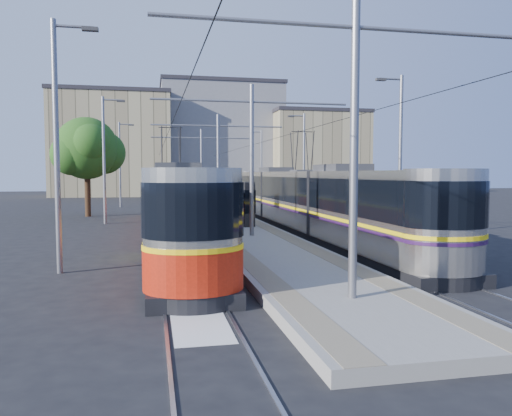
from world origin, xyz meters
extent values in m
plane|color=black|center=(0.00, 0.00, 0.00)|extent=(160.00, 160.00, 0.00)
cube|color=gray|center=(0.00, 17.00, 0.15)|extent=(4.00, 50.00, 0.30)
cube|color=gray|center=(-1.45, 17.00, 0.30)|extent=(0.70, 50.00, 0.01)
cube|color=gray|center=(1.45, 17.00, 0.30)|extent=(0.70, 50.00, 0.01)
cube|color=gray|center=(-4.32, 17.00, 0.01)|extent=(0.07, 70.00, 0.03)
cube|color=gray|center=(-2.88, 17.00, 0.01)|extent=(0.07, 70.00, 0.03)
cube|color=gray|center=(2.88, 17.00, 0.01)|extent=(0.07, 70.00, 0.03)
cube|color=gray|center=(4.32, 17.00, 0.01)|extent=(0.07, 70.00, 0.03)
cube|color=silver|center=(-3.60, -3.00, 0.01)|extent=(1.20, 5.00, 0.01)
cube|color=black|center=(-3.60, 10.78, 0.20)|extent=(2.30, 28.69, 0.40)
cube|color=#A5A297|center=(-3.60, 10.78, 1.85)|extent=(2.40, 27.09, 2.90)
cube|color=black|center=(-3.60, 10.78, 2.35)|extent=(2.43, 27.09, 1.30)
cube|color=yellow|center=(-3.60, 10.78, 1.45)|extent=(2.43, 27.09, 0.12)
cube|color=#B91E0A|center=(-3.60, 10.78, 0.95)|extent=(2.42, 27.09, 1.10)
cube|color=#2D2D30|center=(-3.60, 10.78, 3.45)|extent=(1.68, 3.00, 0.30)
cube|color=black|center=(3.60, 11.82, 0.20)|extent=(2.30, 29.31, 0.40)
cube|color=#A9A49B|center=(3.60, 11.82, 1.85)|extent=(2.40, 27.71, 2.90)
cube|color=black|center=(3.60, 11.82, 2.35)|extent=(2.43, 27.71, 1.30)
cube|color=yellow|center=(3.60, 11.82, 1.45)|extent=(2.43, 27.71, 0.12)
cube|color=#2F1240|center=(3.60, 11.82, 1.30)|extent=(2.43, 27.71, 0.10)
cube|color=#2D2D30|center=(3.60, 11.82, 3.45)|extent=(1.68, 3.00, 0.30)
cylinder|color=slate|center=(0.00, -4.00, 3.80)|extent=(0.20, 0.20, 7.00)
cylinder|color=slate|center=(0.00, -4.00, 6.50)|extent=(9.20, 0.10, 0.10)
cylinder|color=slate|center=(0.00, 8.00, 3.80)|extent=(0.20, 0.20, 7.00)
cylinder|color=slate|center=(0.00, 8.00, 6.50)|extent=(9.20, 0.10, 0.10)
cylinder|color=slate|center=(0.00, 20.00, 3.80)|extent=(0.20, 0.20, 7.00)
cylinder|color=slate|center=(0.00, 20.00, 6.50)|extent=(9.20, 0.10, 0.10)
cylinder|color=slate|center=(0.00, 32.00, 3.80)|extent=(0.20, 0.20, 7.00)
cylinder|color=slate|center=(0.00, 32.00, 6.50)|extent=(9.20, 0.10, 0.10)
cylinder|color=black|center=(-3.60, 17.00, 5.55)|extent=(0.02, 70.00, 0.02)
cylinder|color=black|center=(3.60, 17.00, 5.55)|extent=(0.02, 70.00, 0.02)
cylinder|color=slate|center=(-7.50, 2.00, 4.00)|extent=(0.18, 0.18, 8.00)
cube|color=#2D2D30|center=(-6.40, 2.00, 7.75)|extent=(0.50, 0.22, 0.12)
cylinder|color=slate|center=(-7.50, 18.00, 4.00)|extent=(0.18, 0.18, 8.00)
cube|color=#2D2D30|center=(-6.40, 18.00, 7.75)|extent=(0.50, 0.22, 0.12)
cylinder|color=slate|center=(-7.50, 34.00, 4.00)|extent=(0.18, 0.18, 8.00)
cube|color=#2D2D30|center=(-6.40, 34.00, 7.75)|extent=(0.50, 0.22, 0.12)
cylinder|color=slate|center=(7.50, 8.00, 4.00)|extent=(0.18, 0.18, 8.00)
cube|color=#2D2D30|center=(6.40, 8.00, 7.75)|extent=(0.50, 0.22, 0.12)
cylinder|color=slate|center=(7.50, 24.00, 4.00)|extent=(0.18, 0.18, 8.00)
cube|color=#2D2D30|center=(6.40, 24.00, 7.75)|extent=(0.50, 0.22, 0.12)
cylinder|color=slate|center=(7.50, 40.00, 4.00)|extent=(0.18, 0.18, 8.00)
cube|color=#2D2D30|center=(6.40, 40.00, 7.75)|extent=(0.50, 0.22, 0.12)
cube|color=black|center=(0.46, 12.00, 1.51)|extent=(0.91, 1.19, 2.43)
cube|color=black|center=(0.46, 12.00, 1.67)|extent=(0.96, 1.25, 1.27)
cylinder|color=#382314|center=(-9.24, 23.91, 1.52)|extent=(0.42, 0.42, 3.05)
sphere|color=#1D4E16|center=(-9.24, 23.91, 5.04)|extent=(4.57, 4.57, 4.57)
sphere|color=#1D4E16|center=(-8.10, 24.67, 4.76)|extent=(3.24, 3.24, 3.24)
cube|color=tan|center=(-10.00, 60.00, 7.06)|extent=(16.00, 12.00, 14.13)
cube|color=#262328|center=(-10.00, 60.00, 14.38)|extent=(16.32, 12.24, 0.50)
cube|color=gray|center=(6.00, 64.00, 8.24)|extent=(18.00, 14.00, 16.48)
cube|color=#262328|center=(6.00, 64.00, 16.73)|extent=(18.36, 14.28, 0.50)
cube|color=tan|center=(20.00, 58.00, 6.01)|extent=(14.00, 10.00, 12.03)
cube|color=#262328|center=(20.00, 58.00, 12.28)|extent=(14.28, 10.20, 0.50)
camera|label=1|loc=(-4.56, -14.80, 3.21)|focal=35.00mm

